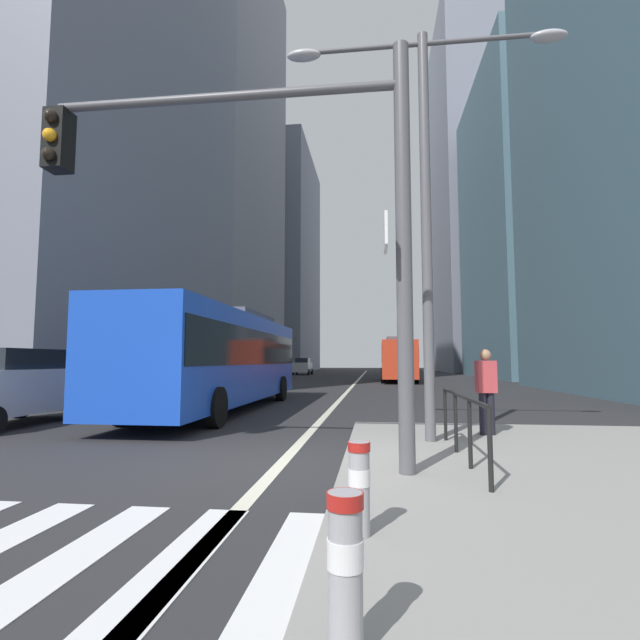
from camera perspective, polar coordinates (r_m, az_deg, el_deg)
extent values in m
plane|color=#28282B|center=(27.57, 3.73, -8.42)|extent=(160.00, 160.00, 0.00)
cube|color=silver|center=(4.59, -30.03, -25.22)|extent=(0.45, 3.20, 0.01)
cube|color=silver|center=(4.16, -18.75, -27.85)|extent=(0.45, 3.20, 0.01)
cube|color=silver|center=(3.90, -4.90, -29.71)|extent=(0.45, 3.20, 0.01)
cube|color=silver|center=(3.84, 10.46, -30.06)|extent=(0.45, 3.20, 0.01)
cube|color=beige|center=(37.54, 4.57, -7.50)|extent=(0.20, 80.00, 0.01)
cube|color=gray|center=(57.14, -12.45, 20.00)|extent=(10.74, 24.25, 51.38)
cube|color=slate|center=(80.76, -5.88, 6.97)|extent=(13.70, 23.56, 36.76)
cube|color=slate|center=(51.86, 24.39, 10.64)|extent=(10.21, 20.24, 30.49)
cube|color=slate|center=(76.14, 18.80, 14.69)|extent=(11.52, 20.03, 53.96)
cube|color=blue|center=(15.82, -11.95, -4.59)|extent=(2.54, 12.17, 2.75)
cube|color=black|center=(15.83, -11.93, -3.35)|extent=(2.58, 11.92, 1.10)
cube|color=#4C4C51|center=(17.63, -9.94, 0.30)|extent=(1.76, 4.38, 0.30)
cylinder|color=black|center=(11.81, -12.69, -10.43)|extent=(0.30, 1.00, 1.00)
cylinder|color=black|center=(12.81, -23.00, -9.72)|extent=(0.30, 1.00, 1.00)
cylinder|color=black|center=(19.30, -4.81, -8.38)|extent=(0.30, 1.00, 1.00)
cylinder|color=black|center=(19.93, -11.65, -8.19)|extent=(0.30, 1.00, 1.00)
cube|color=silver|center=(14.29, -33.88, -7.25)|extent=(1.85, 4.33, 1.10)
cube|color=black|center=(14.38, -33.32, -4.03)|extent=(1.54, 2.35, 0.52)
cylinder|color=black|center=(14.91, -27.54, -9.53)|extent=(0.23, 0.64, 0.64)
cylinder|color=black|center=(16.02, -32.93, -8.94)|extent=(0.23, 0.64, 0.64)
cube|color=red|center=(37.89, 9.51, -4.82)|extent=(2.61, 11.30, 2.75)
cube|color=black|center=(37.90, 9.50, -4.30)|extent=(2.65, 11.07, 1.10)
cube|color=#4C4C51|center=(36.24, 9.57, -2.40)|extent=(1.79, 4.08, 0.30)
cylinder|color=black|center=(41.49, 7.68, -6.55)|extent=(0.31, 1.00, 1.00)
cylinder|color=black|center=(41.57, 11.01, -6.50)|extent=(0.31, 1.00, 1.00)
cylinder|color=black|center=(34.28, 7.73, -6.88)|extent=(0.31, 1.00, 1.00)
cylinder|color=black|center=(34.38, 11.76, -6.81)|extent=(0.31, 1.00, 1.00)
cube|color=silver|center=(54.80, -2.15, -5.82)|extent=(1.83, 4.34, 1.10)
cube|color=black|center=(54.95, -2.12, -4.97)|extent=(1.52, 2.35, 0.52)
cylinder|color=black|center=(53.23, -1.41, -6.44)|extent=(0.23, 0.64, 0.64)
cylinder|color=black|center=(53.50, -3.35, -6.42)|extent=(0.23, 0.64, 0.64)
cylinder|color=black|center=(56.15, -1.01, -6.36)|extent=(0.23, 0.64, 0.64)
cylinder|color=black|center=(56.40, -2.85, -6.35)|extent=(0.23, 0.64, 0.64)
cube|color=gold|center=(57.50, 9.40, -5.72)|extent=(1.80, 4.03, 1.10)
cube|color=black|center=(57.34, 9.39, -4.91)|extent=(1.50, 2.18, 0.52)
cylinder|color=black|center=(58.85, 8.46, -6.25)|extent=(0.22, 0.64, 0.64)
cylinder|color=black|center=(58.92, 10.24, -6.22)|extent=(0.22, 0.64, 0.64)
cylinder|color=black|center=(56.11, 8.53, -6.31)|extent=(0.22, 0.64, 0.64)
cylinder|color=black|center=(56.19, 10.40, -6.28)|extent=(0.22, 0.64, 0.64)
cube|color=black|center=(57.48, 9.26, -5.72)|extent=(1.93, 4.29, 1.10)
cube|color=black|center=(57.32, 9.26, -4.91)|extent=(1.57, 2.34, 0.52)
cylinder|color=black|center=(58.86, 8.27, -6.25)|extent=(0.24, 0.65, 0.64)
cylinder|color=black|center=(59.00, 10.05, -6.22)|extent=(0.24, 0.65, 0.64)
cylinder|color=black|center=(55.99, 8.45, -6.32)|extent=(0.24, 0.65, 0.64)
cylinder|color=black|center=(56.13, 10.31, -6.29)|extent=(0.24, 0.65, 0.64)
cylinder|color=#515156|center=(6.55, 10.28, 8.41)|extent=(0.22, 0.22, 6.00)
cylinder|color=#515156|center=(7.79, -11.82, 25.24)|extent=(5.24, 0.14, 0.14)
cube|color=black|center=(8.68, -29.44, 18.63)|extent=(0.34, 0.34, 0.95)
sphere|color=black|center=(8.65, -30.19, 20.87)|extent=(0.20, 0.20, 0.20)
sphere|color=orange|center=(8.53, -30.28, 19.05)|extent=(0.20, 0.20, 0.20)
sphere|color=black|center=(8.42, -30.38, 17.17)|extent=(0.20, 0.20, 0.20)
cube|color=white|center=(6.42, 8.08, 10.51)|extent=(0.04, 0.60, 0.44)
cylinder|color=#56565B|center=(9.32, 12.94, 10.75)|extent=(0.20, 0.20, 8.00)
cylinder|color=#56565B|center=(10.93, 5.22, 30.28)|extent=(2.40, 0.10, 0.10)
ellipsoid|color=#B2B2B7|center=(10.99, -2.00, 29.72)|extent=(0.70, 0.32, 0.20)
cylinder|color=#56565B|center=(11.15, 19.58, 29.78)|extent=(2.40, 0.10, 0.10)
ellipsoid|color=#B2B2B7|center=(11.42, 26.30, 28.79)|extent=(0.70, 0.32, 0.20)
cylinder|color=#99999E|center=(2.71, 3.14, -28.62)|extent=(0.18, 0.18, 0.81)
cylinder|color=white|center=(2.67, 3.13, -26.72)|extent=(0.19, 0.19, 0.14)
cylinder|color=#B21E19|center=(2.58, 3.10, -21.23)|extent=(0.20, 0.20, 0.08)
cylinder|color=#99999E|center=(4.25, 4.86, -19.92)|extent=(0.18, 0.18, 0.79)
cylinder|color=white|center=(4.23, 4.85, -18.68)|extent=(0.19, 0.19, 0.14)
cylinder|color=#B21E19|center=(4.17, 4.82, -15.23)|extent=(0.20, 0.20, 0.08)
cylinder|color=black|center=(5.84, 20.18, -14.69)|extent=(0.06, 0.06, 0.95)
cylinder|color=black|center=(6.96, 17.95, -13.15)|extent=(0.06, 0.06, 0.95)
cylinder|color=black|center=(8.08, 16.35, -12.02)|extent=(0.06, 0.06, 0.95)
cylinder|color=black|center=(9.21, 15.15, -11.16)|extent=(0.06, 0.06, 0.95)
cylinder|color=black|center=(7.47, 16.99, -8.93)|extent=(0.06, 3.46, 0.06)
cylinder|color=black|center=(10.15, 20.27, -10.75)|extent=(0.15, 0.15, 0.84)
cylinder|color=black|center=(10.09, 19.40, -10.81)|extent=(0.15, 0.15, 0.84)
cube|color=#B73D42|center=(10.07, 19.71, -6.57)|extent=(0.41, 0.28, 0.65)
sphere|color=#9E7556|center=(10.06, 19.63, -4.07)|extent=(0.23, 0.23, 0.23)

